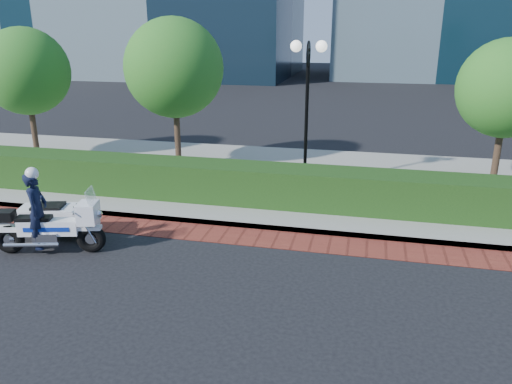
% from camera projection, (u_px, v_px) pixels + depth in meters
% --- Properties ---
extents(ground, '(120.00, 120.00, 0.00)m').
position_uv_depth(ground, '(223.00, 264.00, 10.41)').
color(ground, black).
rests_on(ground, ground).
extents(brick_strip, '(60.00, 1.00, 0.01)m').
position_uv_depth(brick_strip, '(241.00, 236.00, 11.79)').
color(brick_strip, maroon).
rests_on(brick_strip, ground).
extents(sidewalk, '(60.00, 8.00, 0.15)m').
position_uv_depth(sidewalk, '(276.00, 179.00, 15.93)').
color(sidewalk, gray).
rests_on(sidewalk, ground).
extents(hedge_main, '(18.00, 1.20, 1.00)m').
position_uv_depth(hedge_main, '(260.00, 184.00, 13.53)').
color(hedge_main, black).
rests_on(hedge_main, sidewalk).
extents(lamppost, '(1.02, 0.70, 4.21)m').
position_uv_depth(lamppost, '(307.00, 92.00, 14.06)').
color(lamppost, black).
rests_on(lamppost, sidewalk).
extents(tree_a, '(3.00, 3.00, 4.58)m').
position_uv_depth(tree_a, '(26.00, 71.00, 17.31)').
color(tree_a, '#332319').
rests_on(tree_a, sidewalk).
extents(tree_b, '(3.20, 3.20, 4.89)m').
position_uv_depth(tree_b, '(174.00, 68.00, 16.07)').
color(tree_b, '#332319').
rests_on(tree_b, sidewalk).
extents(tree_c, '(2.80, 2.80, 4.30)m').
position_uv_depth(tree_c, '(507.00, 89.00, 14.07)').
color(tree_c, '#332319').
rests_on(tree_c, sidewalk).
extents(police_motorcycle, '(2.40, 1.73, 1.95)m').
position_uv_depth(police_motorcycle, '(50.00, 218.00, 11.07)').
color(police_motorcycle, black).
rests_on(police_motorcycle, ground).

